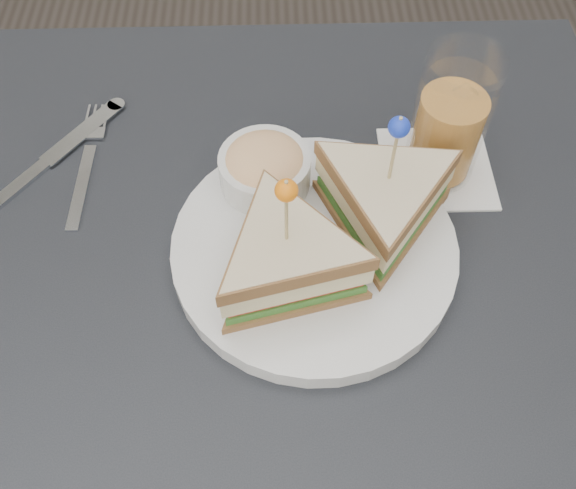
{
  "coord_description": "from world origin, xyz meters",
  "views": [
    {
      "loc": [
        0.0,
        -0.33,
        1.3
      ],
      "look_at": [
        0.01,
        0.01,
        0.8
      ],
      "focal_mm": 40.0,
      "sensor_mm": 36.0,
      "label": 1
    }
  ],
  "objects": [
    {
      "name": "ground_plane",
      "position": [
        0.0,
        0.0,
        0.0
      ],
      "size": [
        3.5,
        3.5,
        0.0
      ],
      "primitive_type": "plane",
      "color": "#3F3833"
    },
    {
      "name": "table",
      "position": [
        0.0,
        0.0,
        0.67
      ],
      "size": [
        0.8,
        0.8,
        0.75
      ],
      "color": "black",
      "rests_on": "ground"
    },
    {
      "name": "plate_meal",
      "position": [
        0.05,
        0.03,
        0.8
      ],
      "size": [
        0.35,
        0.35,
        0.17
      ],
      "rotation": [
        0.0,
        0.0,
        -0.29
      ],
      "color": "silver",
      "rests_on": "table"
    },
    {
      "name": "cutlery_fork",
      "position": [
        -0.21,
        0.17,
        0.75
      ],
      "size": [
        0.03,
        0.18,
        0.01
      ],
      "rotation": [
        0.0,
        0.0,
        -0.03
      ],
      "color": "silver",
      "rests_on": "table"
    },
    {
      "name": "cutlery_knife",
      "position": [
        -0.25,
        0.17,
        0.75
      ],
      "size": [
        0.14,
        0.18,
        0.01
      ],
      "rotation": [
        0.0,
        0.0,
        -0.65
      ],
      "color": "silver",
      "rests_on": "table"
    },
    {
      "name": "drink_set",
      "position": [
        0.18,
        0.14,
        0.82
      ],
      "size": [
        0.12,
        0.12,
        0.16
      ],
      "rotation": [
        0.0,
        0.0,
        -0.0
      ],
      "color": "silver",
      "rests_on": "table"
    }
  ]
}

